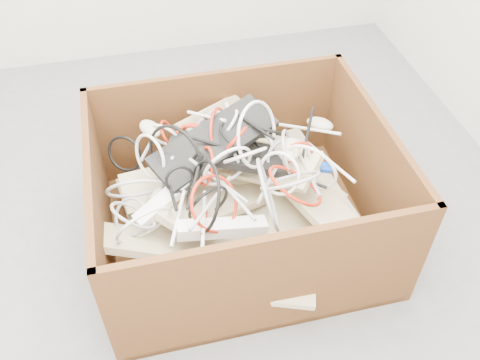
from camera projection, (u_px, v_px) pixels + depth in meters
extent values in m
plane|color=#58585B|center=(183.00, 242.00, 2.13)|extent=(3.00, 3.00, 0.00)
cube|color=#3D1D0F|center=(241.00, 233.00, 2.15)|extent=(1.07, 0.89, 0.03)
cube|color=#3D1D0F|center=(218.00, 122.00, 2.28)|extent=(1.07, 0.03, 0.51)
cube|color=#3D1D0F|center=(273.00, 287.00, 1.68)|extent=(1.07, 0.03, 0.51)
cube|color=#3D1D0F|center=(370.00, 170.00, 2.06)|extent=(0.02, 0.84, 0.51)
cube|color=#3D1D0F|center=(101.00, 216.00, 1.89)|extent=(0.03, 0.84, 0.51)
cube|color=tan|center=(240.00, 218.00, 2.11)|extent=(0.94, 0.81, 0.17)
cube|color=tan|center=(221.00, 221.00, 2.00)|extent=(0.67, 0.60, 0.18)
cube|color=tan|center=(184.00, 180.00, 2.07)|extent=(0.50, 0.22, 0.09)
cube|color=tan|center=(289.00, 172.00, 2.13)|extent=(0.43, 0.48, 0.17)
cube|color=tan|center=(291.00, 246.00, 1.89)|extent=(0.32, 0.52, 0.06)
cube|color=tan|center=(162.00, 245.00, 1.82)|extent=(0.48, 0.25, 0.23)
cube|color=tan|center=(316.00, 202.00, 1.93)|extent=(0.29, 0.51, 0.14)
cube|color=tan|center=(227.00, 121.00, 2.18)|extent=(0.45, 0.35, 0.20)
cube|color=tan|center=(217.00, 204.00, 1.92)|extent=(0.49, 0.39, 0.22)
cube|color=tan|center=(258.00, 162.00, 1.98)|extent=(0.44, 0.47, 0.21)
cube|color=black|center=(234.00, 154.00, 1.94)|extent=(0.51, 0.33, 0.11)
cube|color=black|center=(214.00, 142.00, 1.91)|extent=(0.51, 0.36, 0.12)
ellipsoid|color=#B9B295|center=(161.00, 196.00, 1.85)|extent=(0.12, 0.13, 0.04)
ellipsoid|color=#B9B295|center=(320.00, 124.00, 2.10)|extent=(0.13, 0.12, 0.04)
ellipsoid|color=#B9B295|center=(193.00, 269.00, 1.69)|extent=(0.12, 0.08, 0.04)
ellipsoid|color=#B9B295|center=(290.00, 150.00, 1.85)|extent=(0.09, 0.12, 0.04)
ellipsoid|color=#B9B295|center=(150.00, 128.00, 1.98)|extent=(0.11, 0.13, 0.04)
ellipsoid|color=black|center=(310.00, 253.00, 1.75)|extent=(0.12, 0.08, 0.04)
ellipsoid|color=black|center=(208.00, 225.00, 1.80)|extent=(0.07, 0.11, 0.04)
cube|color=white|center=(170.00, 195.00, 1.82)|extent=(0.28, 0.19, 0.12)
cube|color=white|center=(222.00, 228.00, 1.74)|extent=(0.31, 0.07, 0.10)
cube|color=#0B39B1|center=(326.00, 168.00, 1.94)|extent=(0.06, 0.05, 0.03)
torus|color=silver|center=(257.00, 135.00, 1.85)|extent=(0.25, 0.25, 0.33)
torus|color=black|center=(197.00, 165.00, 1.82)|extent=(0.09, 0.13, 0.11)
torus|color=#B11E0C|center=(295.00, 185.00, 1.76)|extent=(0.26, 0.29, 0.16)
torus|color=black|center=(208.00, 204.00, 1.78)|extent=(0.21, 0.09, 0.22)
torus|color=silver|center=(309.00, 168.00, 1.84)|extent=(0.17, 0.19, 0.25)
torus|color=black|center=(240.00, 140.00, 1.93)|extent=(0.19, 0.24, 0.16)
torus|color=black|center=(235.00, 130.00, 1.99)|extent=(0.16, 0.14, 0.10)
torus|color=#B11E0C|center=(237.00, 138.00, 1.80)|extent=(0.11, 0.12, 0.14)
torus|color=#B11E0C|center=(199.00, 129.00, 2.01)|extent=(0.19, 0.14, 0.15)
torus|color=black|center=(267.00, 131.00, 1.98)|extent=(0.15, 0.16, 0.15)
torus|color=#97989D|center=(135.00, 189.00, 1.81)|extent=(0.23, 0.13, 0.20)
torus|color=#97989D|center=(133.00, 215.00, 1.75)|extent=(0.15, 0.20, 0.17)
torus|color=#B11E0C|center=(215.00, 203.00, 1.71)|extent=(0.24, 0.19, 0.21)
torus|color=black|center=(203.00, 197.00, 1.73)|extent=(0.16, 0.35, 0.33)
torus|color=silver|center=(228.00, 167.00, 1.82)|extent=(0.27, 0.09, 0.27)
torus|color=#B11E0C|center=(194.00, 143.00, 1.99)|extent=(0.22, 0.10, 0.21)
torus|color=black|center=(247.00, 115.00, 2.11)|extent=(0.19, 0.20, 0.08)
torus|color=silver|center=(144.00, 225.00, 1.74)|extent=(0.28, 0.13, 0.27)
torus|color=silver|center=(163.00, 135.00, 2.00)|extent=(0.17, 0.11, 0.19)
torus|color=black|center=(125.00, 154.00, 2.07)|extent=(0.17, 0.14, 0.20)
torus|color=#97989D|center=(233.00, 120.00, 2.08)|extent=(0.15, 0.05, 0.15)
torus|color=#B11E0C|center=(168.00, 134.00, 2.01)|extent=(0.09, 0.15, 0.13)
torus|color=silver|center=(279.00, 174.00, 1.80)|extent=(0.16, 0.17, 0.21)
torus|color=black|center=(180.00, 180.00, 1.78)|extent=(0.13, 0.05, 0.13)
torus|color=#97989D|center=(268.00, 195.00, 1.71)|extent=(0.11, 0.35, 0.34)
torus|color=silver|center=(150.00, 157.00, 1.88)|extent=(0.14, 0.20, 0.23)
torus|color=#97989D|center=(290.00, 181.00, 1.73)|extent=(0.28, 0.21, 0.20)
torus|color=#97989D|center=(130.00, 217.00, 1.81)|extent=(0.15, 0.14, 0.15)
torus|color=#B11E0C|center=(220.00, 134.00, 1.99)|extent=(0.15, 0.21, 0.24)
torus|color=#97989D|center=(288.00, 153.00, 1.89)|extent=(0.10, 0.23, 0.23)
torus|color=#97989D|center=(289.00, 161.00, 1.89)|extent=(0.17, 0.16, 0.18)
torus|color=silver|center=(227.00, 125.00, 1.98)|extent=(0.11, 0.18, 0.17)
torus|color=black|center=(175.00, 157.00, 1.84)|extent=(0.23, 0.26, 0.33)
torus|color=silver|center=(245.00, 155.00, 1.84)|extent=(0.21, 0.14, 0.17)
torus|color=silver|center=(231.00, 117.00, 2.05)|extent=(0.12, 0.14, 0.12)
torus|color=#B11E0C|center=(205.00, 166.00, 1.86)|extent=(0.08, 0.20, 0.19)
torus|color=#B11E0C|center=(298.00, 153.00, 1.87)|extent=(0.16, 0.02, 0.16)
cylinder|color=silver|center=(203.00, 223.00, 1.69)|extent=(0.07, 0.27, 0.02)
cylinder|color=#97989D|center=(308.00, 172.00, 1.84)|extent=(0.03, 0.22, 0.04)
cylinder|color=black|center=(304.00, 180.00, 1.85)|extent=(0.14, 0.12, 0.02)
cylinder|color=#97989D|center=(196.00, 125.00, 2.04)|extent=(0.19, 0.16, 0.03)
cylinder|color=silver|center=(183.00, 144.00, 1.93)|extent=(0.12, 0.19, 0.05)
cylinder|color=#B11E0C|center=(214.00, 141.00, 2.02)|extent=(0.09, 0.27, 0.02)
cylinder|color=#97989D|center=(313.00, 170.00, 1.88)|extent=(0.07, 0.27, 0.03)
cylinder|color=black|center=(229.00, 149.00, 1.90)|extent=(0.26, 0.09, 0.11)
cylinder|color=#B11E0C|center=(205.00, 220.00, 1.74)|extent=(0.06, 0.18, 0.08)
cylinder|color=black|center=(308.00, 133.00, 1.97)|extent=(0.14, 0.27, 0.04)
cylinder|color=#97989D|center=(228.00, 138.00, 1.97)|extent=(0.03, 0.29, 0.03)
cylinder|color=silver|center=(179.00, 213.00, 1.74)|extent=(0.11, 0.28, 0.02)
cylinder|color=#97989D|center=(218.00, 180.00, 1.77)|extent=(0.17, 0.22, 0.06)
cylinder|color=#97989D|center=(211.00, 202.00, 1.71)|extent=(0.19, 0.24, 0.04)
cylinder|color=black|center=(166.00, 158.00, 1.94)|extent=(0.12, 0.05, 0.03)
cylinder|color=silver|center=(307.00, 129.00, 2.09)|extent=(0.21, 0.21, 0.09)
cylinder|color=silver|center=(331.00, 162.00, 1.93)|extent=(0.09, 0.26, 0.04)
cylinder|color=black|center=(195.00, 180.00, 1.75)|extent=(0.11, 0.22, 0.06)
cylinder|color=silver|center=(263.00, 124.00, 1.99)|extent=(0.02, 0.27, 0.03)
cylinder|color=black|center=(256.00, 127.00, 1.91)|extent=(0.10, 0.17, 0.02)
cylinder|color=#97989D|center=(268.00, 137.00, 1.93)|extent=(0.08, 0.19, 0.08)
cylinder|color=black|center=(173.00, 198.00, 1.75)|extent=(0.02, 0.13, 0.02)
cylinder|color=silver|center=(206.00, 116.00, 1.99)|extent=(0.13, 0.15, 0.06)
cylinder|color=#97989D|center=(148.00, 147.00, 1.96)|extent=(0.08, 0.18, 0.06)
cylinder|color=black|center=(224.00, 133.00, 1.99)|extent=(0.13, 0.24, 0.03)
cylinder|color=#97989D|center=(241.00, 204.00, 1.69)|extent=(0.07, 0.16, 0.02)
cylinder|color=#97989D|center=(268.00, 184.00, 1.78)|extent=(0.14, 0.21, 0.07)
cylinder|color=black|center=(232.00, 137.00, 1.94)|extent=(0.30, 0.06, 0.03)
cylinder|color=silver|center=(233.00, 124.00, 2.01)|extent=(0.02, 0.21, 0.05)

